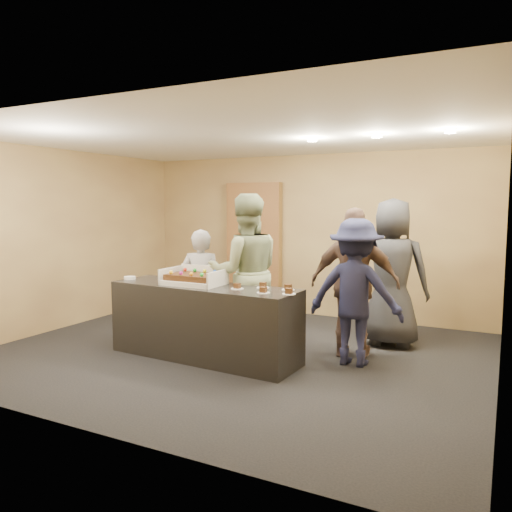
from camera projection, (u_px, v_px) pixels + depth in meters
name	position (u px, v px, depth m)	size (l,w,h in m)	color
room	(237.00, 247.00, 6.22)	(6.04, 6.00, 2.70)	black
serving_counter	(204.00, 322.00, 6.10)	(2.40, 0.70, 0.90)	black
storage_cabinet	(254.00, 247.00, 8.82)	(1.02, 0.15, 2.25)	brown
cake_box	(195.00, 280.00, 6.13)	(0.72, 0.50, 0.21)	white
sheet_cake	(194.00, 277.00, 6.10)	(0.61, 0.42, 0.12)	#321B0B
plate_stack	(130.00, 278.00, 6.53)	(0.15, 0.15, 0.04)	white
slice_a	(237.00, 287.00, 5.79)	(0.15, 0.15, 0.07)	white
slice_b	(263.00, 286.00, 5.86)	(0.15, 0.15, 0.07)	white
slice_c	(263.00, 291.00, 5.52)	(0.15, 0.15, 0.07)	white
slice_d	(288.00, 288.00, 5.71)	(0.15, 0.15, 0.07)	white
slice_e	(289.00, 292.00, 5.44)	(0.15, 0.15, 0.07)	white
person_server_grey	(201.00, 288.00, 6.61)	(0.57, 0.37, 1.55)	#A2A1A6
person_sage_man	(245.00, 273.00, 6.37)	(0.98, 0.76, 2.01)	gray
person_navy_man	(355.00, 292.00, 5.82)	(1.11, 0.64, 1.72)	#1A1C3B
person_brown_extra	(355.00, 283.00, 6.10)	(1.08, 0.45, 1.84)	brown
person_dark_suit	(392.00, 273.00, 6.58)	(0.96, 0.62, 1.96)	#2A2B2F
ceiling_spotlights	(377.00, 136.00, 5.80)	(1.72, 0.12, 0.03)	#FFEAC6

